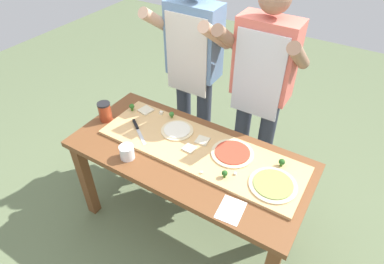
{
  "coord_description": "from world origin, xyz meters",
  "views": [
    {
      "loc": [
        0.81,
        -1.27,
        2.17
      ],
      "look_at": [
        -0.03,
        0.09,
        0.84
      ],
      "focal_mm": 30.4,
      "sensor_mm": 36.0,
      "label": 1
    }
  ],
  "objects": [
    {
      "name": "pizza_whole_tomato_red",
      "position": [
        0.25,
        0.12,
        0.77
      ],
      "size": [
        0.27,
        0.27,
        0.02
      ],
      "color": "beige",
      "rests_on": "cutting_board"
    },
    {
      "name": "pizza_slice_far_left",
      "position": [
        0.0,
        0.02,
        0.77
      ],
      "size": [
        0.08,
        0.08,
        0.01
      ],
      "primitive_type": "cube",
      "rotation": [
        0.0,
        0.0,
        -0.07
      ],
      "color": "beige",
      "rests_on": "cutting_board"
    },
    {
      "name": "recipe_note",
      "position": [
        0.43,
        -0.26,
        0.75
      ],
      "size": [
        0.14,
        0.18,
        0.0
      ],
      "primitive_type": "cube",
      "rotation": [
        0.0,
        0.0,
        0.09
      ],
      "color": "white",
      "rests_on": "prep_table"
    },
    {
      "name": "prep_table",
      "position": [
        0.0,
        0.0,
        0.64
      ],
      "size": [
        1.55,
        0.71,
        0.75
      ],
      "color": "brown",
      "rests_on": "ground"
    },
    {
      "name": "pizza_whole_pesto_green",
      "position": [
        0.56,
        0.01,
        0.77
      ],
      "size": [
        0.27,
        0.27,
        0.02
      ],
      "color": "beige",
      "rests_on": "cutting_board"
    },
    {
      "name": "cook_right",
      "position": [
        0.2,
        0.64,
        1.0
      ],
      "size": [
        0.54,
        0.39,
        1.67
      ],
      "color": "#333847",
      "rests_on": "ground"
    },
    {
      "name": "pizza_slice_near_right",
      "position": [
        -0.49,
        0.2,
        0.77
      ],
      "size": [
        0.1,
        0.1,
        0.01
      ],
      "primitive_type": "cube",
      "rotation": [
        0.0,
        0.0,
        -0.19
      ],
      "color": "beige",
      "rests_on": "cutting_board"
    },
    {
      "name": "cheese_crumble_b",
      "position": [
        -0.37,
        0.23,
        0.78
      ],
      "size": [
        0.02,
        0.02,
        0.02
      ],
      "primitive_type": "cube",
      "rotation": [
        0.0,
        0.0,
        1.56
      ],
      "color": "white",
      "rests_on": "cutting_board"
    },
    {
      "name": "cook_left",
      "position": [
        -0.36,
        0.64,
        1.0
      ],
      "size": [
        0.54,
        0.39,
        1.67
      ],
      "color": "#333847",
      "rests_on": "ground"
    },
    {
      "name": "broccoli_floret_center_left",
      "position": [
        -0.58,
        0.15,
        0.8
      ],
      "size": [
        0.04,
        0.04,
        0.06
      ],
      "color": "#366618",
      "rests_on": "cutting_board"
    },
    {
      "name": "cheese_crumble_c",
      "position": [
        0.34,
        -0.03,
        0.77
      ],
      "size": [
        0.01,
        0.01,
        0.01
      ],
      "primitive_type": "cube",
      "rotation": [
        0.0,
        0.0,
        1.56
      ],
      "color": "white",
      "rests_on": "cutting_board"
    },
    {
      "name": "cutting_board",
      "position": [
        0.05,
        0.06,
        0.76
      ],
      "size": [
        1.35,
        0.43,
        0.02
      ],
      "primitive_type": "cube",
      "color": "tan",
      "rests_on": "prep_table"
    },
    {
      "name": "broccoli_floret_back_right",
      "position": [
        -0.29,
        0.23,
        0.79
      ],
      "size": [
        0.04,
        0.04,
        0.05
      ],
      "color": "#3F7220",
      "rests_on": "cutting_board"
    },
    {
      "name": "pizza_slice_near_left",
      "position": [
        0.03,
        0.12,
        0.77
      ],
      "size": [
        0.09,
        0.09,
        0.01
      ],
      "primitive_type": "cube",
      "rotation": [
        0.0,
        0.0,
        0.11
      ],
      "color": "beige",
      "rests_on": "cutting_board"
    },
    {
      "name": "flour_cup",
      "position": [
        -0.3,
        -0.23,
        0.79
      ],
      "size": [
        0.09,
        0.09,
        0.09
      ],
      "color": "white",
      "rests_on": "prep_table"
    },
    {
      "name": "sauce_jar",
      "position": [
        -0.69,
        -0.01,
        0.82
      ],
      "size": [
        0.09,
        0.09,
        0.14
      ],
      "color": "#99381E",
      "rests_on": "prep_table"
    },
    {
      "name": "broccoli_floret_back_mid",
      "position": [
        0.55,
        0.18,
        0.8
      ],
      "size": [
        0.04,
        0.04,
        0.05
      ],
      "color": "#2C5915",
      "rests_on": "cutting_board"
    },
    {
      "name": "pizza_whole_white_garlic",
      "position": [
        -0.17,
        0.12,
        0.77
      ],
      "size": [
        0.22,
        0.22,
        0.02
      ],
      "color": "beige",
      "rests_on": "cutting_board"
    },
    {
      "name": "cheese_crumble_a",
      "position": [
        0.17,
        -0.13,
        0.77
      ],
      "size": [
        0.02,
        0.02,
        0.01
      ],
      "primitive_type": "cube",
      "rotation": [
        0.0,
        0.0,
        0.81
      ],
      "color": "silver",
      "rests_on": "cutting_board"
    },
    {
      "name": "ground_plane",
      "position": [
        0.0,
        0.0,
        0.0
      ],
      "size": [
        8.0,
        8.0,
        0.0
      ],
      "primitive_type": "plane",
      "color": "#60704C"
    },
    {
      "name": "broccoli_floret_front_right",
      "position": [
        0.3,
        -0.08,
        0.8
      ],
      "size": [
        0.03,
        0.03,
        0.05
      ],
      "color": "#2C5915",
      "rests_on": "cutting_board"
    },
    {
      "name": "chefs_knife",
      "position": [
        -0.41,
        0.0,
        0.77
      ],
      "size": [
        0.24,
        0.18,
        0.02
      ],
      "color": "#B7BABF",
      "rests_on": "cutting_board"
    }
  ]
}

